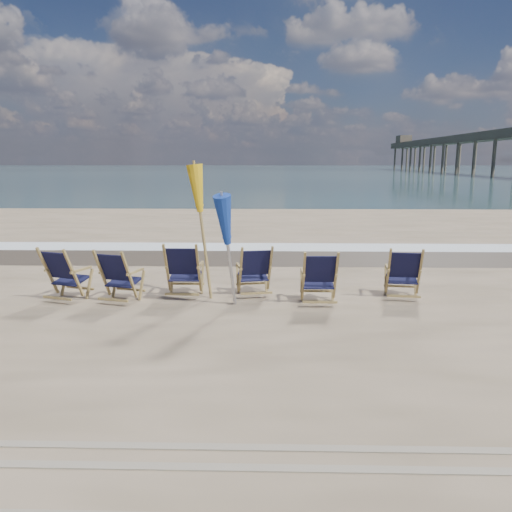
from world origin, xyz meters
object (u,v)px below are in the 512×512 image
at_px(beach_chair_1, 129,278).
at_px(beach_chair_5, 420,274).
at_px(beach_chair_2, 199,271).
at_px(umbrella_yellow, 203,196).
at_px(beach_chair_4, 336,278).
at_px(beach_chair_3, 270,270).
at_px(fishing_pier, 512,146).
at_px(umbrella_blue, 229,222).
at_px(beach_chair_0, 74,276).

relative_size(beach_chair_1, beach_chair_5, 1.01).
relative_size(beach_chair_2, umbrella_yellow, 0.43).
bearing_deg(beach_chair_2, beach_chair_4, 171.19).
bearing_deg(beach_chair_3, beach_chair_4, 139.89).
relative_size(beach_chair_3, umbrella_yellow, 0.41).
bearing_deg(beach_chair_1, beach_chair_3, -149.35).
xyz_separation_m(beach_chair_4, fishing_pier, (36.61, 71.74, 4.15)).
bearing_deg(beach_chair_3, beach_chair_1, 2.77).
xyz_separation_m(beach_chair_1, umbrella_blue, (1.78, -0.15, 1.01)).
distance_m(beach_chair_5, fishing_pier, 79.61).
bearing_deg(umbrella_yellow, fishing_pier, 61.32).
bearing_deg(beach_chair_5, beach_chair_0, 10.34).
xyz_separation_m(beach_chair_0, beach_chair_2, (2.17, 0.40, 0.02)).
xyz_separation_m(umbrella_yellow, umbrella_blue, (0.52, -0.68, -0.39)).
bearing_deg(umbrella_blue, beach_chair_0, 175.45).
bearing_deg(beach_chair_1, beach_chair_0, 12.03).
bearing_deg(beach_chair_0, beach_chair_4, -162.14).
relative_size(beach_chair_0, umbrella_blue, 0.51).
bearing_deg(fishing_pier, umbrella_blue, -118.13).
bearing_deg(beach_chair_0, beach_chair_2, -151.34).
bearing_deg(beach_chair_1, beach_chair_5, -159.44).
bearing_deg(beach_chair_2, beach_chair_3, -170.96).
xyz_separation_m(beach_chair_3, beach_chair_5, (2.72, -0.23, -0.00)).
bearing_deg(umbrella_blue, fishing_pier, 61.87).
xyz_separation_m(beach_chair_3, umbrella_yellow, (-1.22, -0.12, 1.40)).
bearing_deg(beach_chair_4, beach_chair_0, -1.28).
xyz_separation_m(beach_chair_5, umbrella_yellow, (-3.94, 0.11, 1.40)).
distance_m(beach_chair_0, umbrella_yellow, 2.70).
relative_size(beach_chair_2, beach_chair_4, 1.05).
distance_m(beach_chair_0, beach_chair_4, 4.64).
xyz_separation_m(beach_chair_1, beach_chair_3, (2.47, 0.65, -0.00)).
relative_size(beach_chair_2, fishing_pier, 0.01).
bearing_deg(umbrella_blue, umbrella_yellow, 127.73).
bearing_deg(umbrella_yellow, beach_chair_3, 5.70).
height_order(beach_chair_4, fishing_pier, fishing_pier).
bearing_deg(umbrella_yellow, beach_chair_2, -147.62).
bearing_deg(umbrella_blue, beach_chair_1, 175.10).
relative_size(beach_chair_5, umbrella_blue, 0.49).
xyz_separation_m(beach_chair_4, beach_chair_5, (1.57, 0.38, -0.01)).
distance_m(beach_chair_3, umbrella_yellow, 1.86).
height_order(umbrella_yellow, umbrella_blue, umbrella_yellow).
height_order(beach_chair_5, umbrella_yellow, umbrella_yellow).
xyz_separation_m(beach_chair_0, beach_chair_1, (1.02, -0.07, -0.01)).
bearing_deg(beach_chair_4, beach_chair_1, -0.30).
bearing_deg(beach_chair_0, beach_chair_5, -158.47).
xyz_separation_m(beach_chair_1, fishing_pier, (40.23, 71.78, 4.15)).
relative_size(beach_chair_1, fishing_pier, 0.01).
bearing_deg(beach_chair_3, umbrella_blue, 37.04).
bearing_deg(beach_chair_2, beach_chair_5, -179.53).
relative_size(umbrella_yellow, fishing_pier, 0.02).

